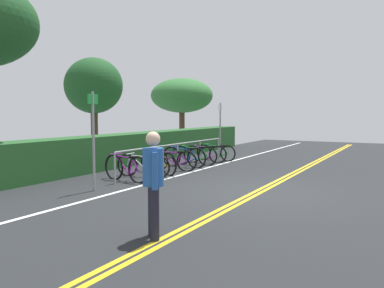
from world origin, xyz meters
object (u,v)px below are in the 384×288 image
(sign_post_near, at_px, (93,132))
(tree_far_right, at_px, (182,96))
(sign_post_far, at_px, (220,125))
(bicycle_1, at_px, (143,166))
(bicycle_3, at_px, (172,161))
(bike_rack, at_px, (178,150))
(tree_mid, at_px, (94,86))
(bicycle_2, at_px, (158,162))
(bicycle_0, at_px, (126,168))
(bicycle_5, at_px, (194,155))
(bicycle_6, at_px, (205,154))
(bicycle_4, at_px, (184,157))
(bicycle_7, at_px, (216,152))
(pedestrian, at_px, (153,178))

(sign_post_near, distance_m, tree_far_right, 13.00)
(sign_post_near, distance_m, sign_post_far, 8.06)
(bicycle_1, bearing_deg, bicycle_3, -4.45)
(bike_rack, distance_m, tree_mid, 4.90)
(sign_post_far, bearing_deg, bicycle_2, -178.07)
(sign_post_far, height_order, tree_far_right, tree_far_right)
(bike_rack, xyz_separation_m, bicycle_0, (-2.78, 0.02, -0.29))
(bicycle_0, bearing_deg, bicycle_1, 1.24)
(bicycle_5, bearing_deg, bicycle_6, -2.27)
(bicycle_4, relative_size, bicycle_5, 1.04)
(sign_post_far, bearing_deg, bicycle_5, -175.79)
(bike_rack, bearing_deg, bicycle_4, 3.10)
(bicycle_0, relative_size, sign_post_near, 0.71)
(bicycle_7, bearing_deg, tree_mid, 115.69)
(bicycle_3, distance_m, sign_post_far, 4.41)
(bicycle_6, bearing_deg, bicycle_3, -179.32)
(pedestrian, height_order, sign_post_far, sign_post_far)
(bicycle_2, relative_size, bicycle_7, 1.01)
(bicycle_2, bearing_deg, bicycle_3, -7.10)
(bicycle_5, height_order, sign_post_near, sign_post_near)
(bicycle_7, bearing_deg, bicycle_2, 178.46)
(pedestrian, bearing_deg, bicycle_0, 42.49)
(bicycle_6, xyz_separation_m, sign_post_far, (1.85, 0.23, 1.05))
(bicycle_2, relative_size, pedestrian, 1.08)
(bicycle_1, height_order, bicycle_5, bicycle_5)
(bicycle_0, bearing_deg, sign_post_far, 1.40)
(bike_rack, relative_size, bicycle_3, 4.05)
(bicycle_2, relative_size, bicycle_4, 1.01)
(pedestrian, distance_m, sign_post_far, 11.08)
(bike_rack, xyz_separation_m, bicycle_2, (-1.18, 0.01, -0.30))
(bicycle_6, distance_m, sign_post_far, 2.14)
(bicycle_0, height_order, bicycle_5, bicycle_0)
(bicycle_5, relative_size, bicycle_6, 1.06)
(bicycle_5, distance_m, pedestrian, 8.54)
(bicycle_3, relative_size, tree_mid, 0.40)
(bicycle_5, relative_size, tree_far_right, 0.44)
(bicycle_2, relative_size, bicycle_5, 1.05)
(bicycle_1, height_order, bicycle_4, bicycle_4)
(bicycle_4, distance_m, bicycle_6, 1.49)
(bicycle_7, xyz_separation_m, tree_mid, (-2.10, 4.38, 2.62))
(bicycle_2, height_order, pedestrian, pedestrian)
(bicycle_1, xyz_separation_m, tree_mid, (2.63, 4.24, 2.60))
(pedestrian, bearing_deg, bicycle_1, 37.04)
(bicycle_4, relative_size, bicycle_7, 1.00)
(bicycle_3, height_order, bicycle_5, bicycle_5)
(bicycle_5, height_order, tree_mid, tree_mid)
(bicycle_0, xyz_separation_m, bicycle_5, (3.92, -0.03, -0.02))
(bicycle_2, xyz_separation_m, tree_mid, (1.87, 4.27, 2.58))
(bicycle_0, bearing_deg, bicycle_6, -0.81)
(bicycle_4, bearing_deg, bicycle_1, 179.72)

